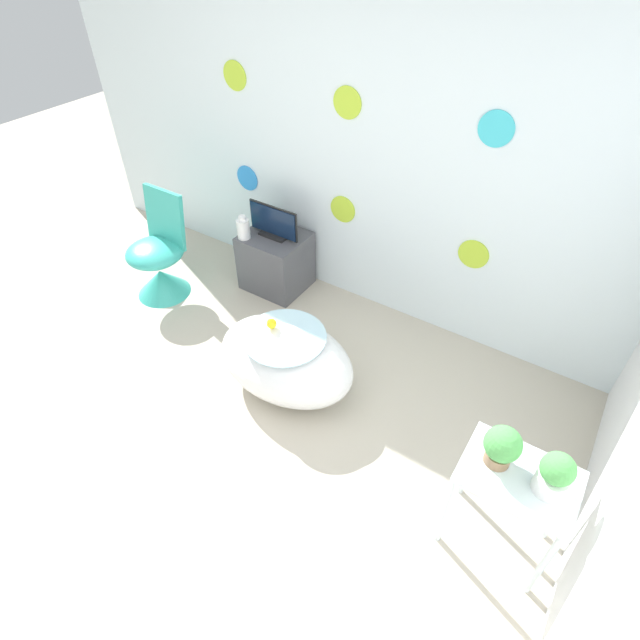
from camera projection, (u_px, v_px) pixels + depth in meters
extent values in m
plane|color=#BCB29E|center=(154.00, 478.00, 2.86)|extent=(12.00, 12.00, 0.00)
cube|color=white|center=(352.00, 135.00, 3.34)|extent=(5.14, 0.04, 2.60)
cylinder|color=#2D8CE0|center=(247.00, 178.00, 4.07)|extent=(0.21, 0.01, 0.21)
cylinder|color=#B2D633|center=(343.00, 209.00, 3.70)|extent=(0.21, 0.01, 0.21)
cylinder|color=#B2D633|center=(473.00, 254.00, 3.30)|extent=(0.21, 0.01, 0.21)
cylinder|color=#B2D633|center=(235.00, 76.00, 3.57)|extent=(0.21, 0.01, 0.21)
cylinder|color=#B2D633|center=(347.00, 103.00, 3.19)|extent=(0.21, 0.01, 0.21)
cylinder|color=#3DC6D6|center=(496.00, 129.00, 2.78)|extent=(0.21, 0.01, 0.21)
ellipsoid|color=white|center=(286.00, 359.00, 3.26)|extent=(0.95, 0.65, 0.45)
cylinder|color=#B2DBEA|center=(285.00, 337.00, 3.13)|extent=(0.53, 0.53, 0.01)
sphere|color=yellow|center=(272.00, 324.00, 3.14)|extent=(0.06, 0.06, 0.06)
sphere|color=yellow|center=(270.00, 322.00, 3.12)|extent=(0.04, 0.04, 0.04)
cone|color=orange|center=(268.00, 323.00, 3.11)|extent=(0.02, 0.02, 0.02)
cone|color=#38B2A3|center=(162.00, 282.00, 4.09)|extent=(0.43, 0.43, 0.22)
ellipsoid|color=#38B2A3|center=(155.00, 253.00, 3.90)|extent=(0.45, 0.45, 0.16)
cube|color=#38B2A3|center=(165.00, 218.00, 3.85)|extent=(0.38, 0.10, 0.45)
cube|color=#4C4C51|center=(276.00, 261.00, 4.08)|extent=(0.49, 0.44, 0.48)
cube|color=white|center=(259.00, 265.00, 3.89)|extent=(0.42, 0.01, 0.13)
cube|color=black|center=(274.00, 235.00, 3.91)|extent=(0.23, 0.12, 0.02)
cube|color=black|center=(274.00, 221.00, 3.83)|extent=(0.44, 0.01, 0.24)
cube|color=#0F1E38|center=(273.00, 221.00, 3.83)|extent=(0.42, 0.01, 0.22)
cylinder|color=white|center=(243.00, 229.00, 3.85)|extent=(0.10, 0.10, 0.16)
cylinder|color=white|center=(242.00, 218.00, 3.78)|extent=(0.05, 0.05, 0.03)
cube|color=silver|center=(520.00, 477.00, 2.22)|extent=(0.51, 0.37, 0.02)
cylinder|color=silver|center=(446.00, 511.00, 2.41)|extent=(0.03, 0.03, 0.57)
cylinder|color=silver|center=(543.00, 565.00, 2.23)|extent=(0.03, 0.03, 0.57)
cylinder|color=silver|center=(470.00, 463.00, 2.61)|extent=(0.03, 0.03, 0.57)
cylinder|color=silver|center=(561.00, 508.00, 2.43)|extent=(0.03, 0.03, 0.57)
cylinder|color=#8C6B4C|center=(498.00, 457.00, 2.25)|extent=(0.12, 0.12, 0.06)
sphere|color=#4C9E4C|center=(503.00, 444.00, 2.18)|extent=(0.17, 0.17, 0.17)
cylinder|color=white|center=(550.00, 483.00, 2.14)|extent=(0.14, 0.14, 0.09)
sphere|color=#4C9E4C|center=(558.00, 469.00, 2.06)|extent=(0.15, 0.15, 0.15)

